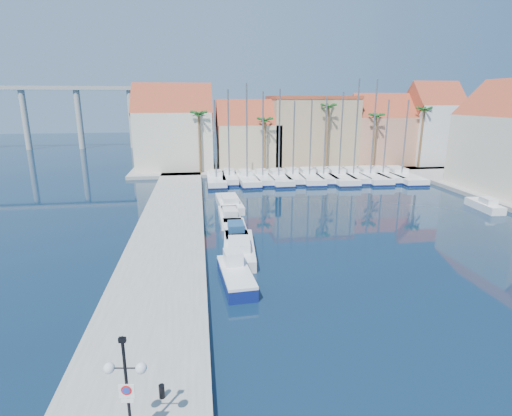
{
  "coord_description": "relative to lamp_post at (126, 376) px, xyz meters",
  "views": [
    {
      "loc": [
        -6.14,
        -19.59,
        11.45
      ],
      "look_at": [
        -1.78,
        11.06,
        3.0
      ],
      "focal_mm": 28.0,
      "sensor_mm": 36.0,
      "label": 1
    }
  ],
  "objects": [
    {
      "name": "ground",
      "position": [
        8.67,
        8.51,
        -3.12
      ],
      "size": [
        260.0,
        260.0,
        0.0
      ],
      "primitive_type": "plane",
      "color": "black",
      "rests_on": "ground"
    },
    {
      "name": "quay_west",
      "position": [
        -0.33,
        22.01,
        -2.87
      ],
      "size": [
        6.0,
        77.0,
        0.5
      ],
      "primitive_type": "cube",
      "color": "gray",
      "rests_on": "ground"
    },
    {
      "name": "shore_north",
      "position": [
        18.67,
        56.51,
        -2.87
      ],
      "size": [
        54.0,
        16.0,
        0.5
      ],
      "primitive_type": "cube",
      "color": "gray",
      "rests_on": "ground"
    },
    {
      "name": "lamp_post",
      "position": [
        0.0,
        0.0,
        0.0
      ],
      "size": [
        1.35,
        0.5,
        4.0
      ],
      "rotation": [
        0.0,
        0.0,
        -0.15
      ],
      "color": "black",
      "rests_on": "quay_west"
    },
    {
      "name": "bollard",
      "position": [
        0.79,
        2.02,
        -2.35
      ],
      "size": [
        0.22,
        0.22,
        0.55
      ],
      "primitive_type": "cylinder",
      "color": "black",
      "rests_on": "quay_west"
    },
    {
      "name": "fishing_boat",
      "position": [
        4.55,
        12.43,
        -2.51
      ],
      "size": [
        2.16,
        5.43,
        1.86
      ],
      "rotation": [
        0.0,
        0.0,
        0.07
      ],
      "color": "navy",
      "rests_on": "ground"
    },
    {
      "name": "motorboat_west_0",
      "position": [
        5.25,
        17.21,
        -2.62
      ],
      "size": [
        2.81,
        7.23,
        1.4
      ],
      "rotation": [
        0.0,
        0.0,
        -0.08
      ],
      "color": "white",
      "rests_on": "ground"
    },
    {
      "name": "motorboat_west_1",
      "position": [
        5.37,
        21.38,
        -2.62
      ],
      "size": [
        2.0,
        5.91,
        1.4
      ],
      "rotation": [
        0.0,
        0.0,
        -0.02
      ],
      "color": "white",
      "rests_on": "ground"
    },
    {
      "name": "motorboat_west_2",
      "position": [
        5.21,
        25.93,
        -2.62
      ],
      "size": [
        1.9,
        5.89,
        1.4
      ],
      "rotation": [
        0.0,
        0.0,
        0.0
      ],
      "color": "white",
      "rests_on": "ground"
    },
    {
      "name": "motorboat_west_3",
      "position": [
        5.59,
        31.17,
        -2.62
      ],
      "size": [
        2.72,
        7.47,
        1.4
      ],
      "rotation": [
        0.0,
        0.0,
        0.05
      ],
      "color": "white",
      "rests_on": "ground"
    },
    {
      "name": "motorboat_east_1",
      "position": [
        32.67,
        26.33,
        -2.62
      ],
      "size": [
        1.95,
        5.05,
        1.4
      ],
      "rotation": [
        0.0,
        0.0,
        -0.08
      ],
      "color": "white",
      "rests_on": "ground"
    },
    {
      "name": "sailboat_0",
      "position": [
        4.77,
        44.53,
        -2.55
      ],
      "size": [
        2.57,
        9.62,
        11.4
      ],
      "rotation": [
        0.0,
        0.0,
        -0.0
      ],
      "color": "white",
      "rests_on": "ground"
    },
    {
      "name": "sailboat_1",
      "position": [
        6.69,
        45.59,
        -2.5
      ],
      "size": [
        2.39,
        8.39,
        12.77
      ],
      "rotation": [
        0.0,
        0.0,
        -0.02
      ],
      "color": "white",
      "rests_on": "ground"
    },
    {
      "name": "sailboat_2",
      "position": [
        9.05,
        44.33,
        -2.52
      ],
      "size": [
        3.08,
        9.99,
        13.54
      ],
      "rotation": [
        0.0,
        0.0,
        0.05
      ],
      "color": "white",
      "rests_on": "ground"
    },
    {
      "name": "sailboat_3",
      "position": [
        11.36,
        44.71,
        -2.51
      ],
      "size": [
        2.4,
        8.66,
        12.49
      ],
      "rotation": [
        0.0,
        0.0,
        0.01
      ],
      "color": "white",
      "rests_on": "ground"
    },
    {
      "name": "sailboat_4",
      "position": [
        13.6,
        44.41,
        -2.54
      ],
      "size": [
        2.84,
        10.17,
        12.83
      ],
      "rotation": [
        0.0,
        0.0,
        0.02
      ],
      "color": "white",
      "rests_on": "ground"
    },
    {
      "name": "sailboat_5",
      "position": [
        15.9,
        45.14,
        -2.55
      ],
      "size": [
        3.04,
        9.42,
        11.25
      ],
      "rotation": [
        0.0,
        0.0,
        -0.06
      ],
      "color": "white",
      "rests_on": "ground"
    },
    {
      "name": "sailboat_6",
      "position": [
        18.21,
        44.67,
        -2.56
      ],
      "size": [
        3.31,
        10.72,
        11.48
      ],
      "rotation": [
        0.0,
        0.0,
        -0.05
      ],
      "color": "white",
      "rests_on": "ground"
    },
    {
      "name": "sailboat_7",
      "position": [
        20.41,
        44.9,
        -2.54
      ],
      "size": [
        2.79,
        9.42,
        11.88
      ],
      "rotation": [
        0.0,
        0.0,
        -0.03
      ],
      "color": "white",
      "rests_on": "ground"
    },
    {
      "name": "sailboat_8",
      "position": [
        22.54,
        44.4,
        -2.56
      ],
      "size": [
        3.59,
        11.85,
        12.44
      ],
      "rotation": [
        0.0,
        0.0,
        -0.04
      ],
      "color": "white",
      "rests_on": "ground"
    },
    {
      "name": "sailboat_9",
      "position": [
        24.8,
        44.5,
        -2.51
      ],
      "size": [
        2.98,
        9.8,
        14.24
      ],
      "rotation": [
        0.0,
        0.0,
        -0.04
      ],
      "color": "white",
      "rests_on": "ground"
    },
    {
      "name": "sailboat_10",
      "position": [
        27.31,
        44.35,
        -2.54
      ],
      "size": [
        3.57,
        11.75,
        14.14
      ],
      "rotation": [
        0.0,
        0.0,
        -0.04
      ],
      "color": "white",
      "rests_on": "ground"
    },
    {
      "name": "sailboat_11",
      "position": [
        29.32,
        44.5,
        -2.55
      ],
      "size": [
        2.89,
        10.14,
        11.43
      ],
      "rotation": [
        0.0,
        0.0,
        0.02
      ],
      "color": "white",
      "rests_on": "ground"
    },
    {
      "name": "sailboat_12",
      "position": [
        31.83,
        43.69,
        -2.57
      ],
      "size": [
        3.67,
        12.05,
        11.39
      ],
      "rotation": [
        0.0,
        0.0,
        -0.04
      ],
      "color": "white",
      "rests_on": "ground"
    },
    {
      "name": "building_0",
      "position": [
        -1.33,
        55.51,
        3.4
      ],
      "size": [
        12.3,
        9.0,
        13.5
      ],
      "color": "beige",
      "rests_on": "shore_north"
    },
    {
      "name": "building_1",
      "position": [
        10.67,
        55.51,
        2.17
      ],
      "size": [
        10.3,
        8.0,
        11.0
      ],
      "color": "#C1AF88",
      "rests_on": "shore_north"
    },
    {
      "name": "building_2",
      "position": [
        21.67,
        56.51,
        3.13
      ],
      "size": [
        14.2,
        10.2,
        11.5
      ],
      "color": "tan",
      "rests_on": "shore_north"
    },
    {
      "name": "building_3",
      "position": [
        33.67,
        55.51,
        2.74
      ],
      "size": [
        10.3,
        8.0,
        12.0
      ],
      "color": "tan",
      "rests_on": "shore_north"
    },
    {
      "name": "building_4",
      "position": [
        42.67,
        54.51,
        3.84
      ],
      "size": [
        8.3,
        8.0,
        14.0
      ],
      "color": "white",
      "rests_on": "shore_north"
    },
    {
      "name": "palm_0",
      "position": [
        2.67,
        50.51,
        5.96
      ],
      "size": [
        2.6,
        2.6,
        10.15
      ],
      "color": "brown",
      "rests_on": "shore_north"
    },
    {
      "name": "palm_1",
      "position": [
        12.67,
        50.51,
        5.01
      ],
      "size": [
        2.6,
        2.6,
        9.15
      ],
      "color": "brown",
      "rests_on": "shore_north"
    },
    {
      "name": "palm_2",
      "position": [
        22.67,
        50.51,
        6.89
      ],
      "size": [
        2.6,
        2.6,
        11.15
      ],
      "color": "brown",
      "rests_on": "shore_north"
    },
    {
      "name": "palm_3",
      "position": [
        30.67,
        50.51,
        5.48
      ],
      "size": [
        2.6,
        2.6,
        9.65
      ],
      "color": "brown",
      "rests_on": "shore_north"
    },
    {
      "name": "palm_4",
      "position": [
        38.67,
        50.51,
        6.42
      ],
      "size": [
        2.6,
        2.6,
        10.65
      ],
      "color": "brown",
      "rests_on": "shore_north"
    },
    {
      "name": "viaduct",
      "position": [
        -30.4,
        90.51,
        7.12
      ],
      "size": [
        48.0,
        2.2,
        14.45
      ],
      "color": "#9E9E99",
      "rests_on": "ground"
    }
  ]
}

